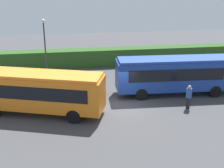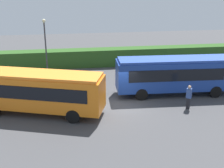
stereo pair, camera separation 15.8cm
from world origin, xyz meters
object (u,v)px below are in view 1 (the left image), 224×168
bus_orange (37,90)px  bus_blue (176,74)px  lamppost (45,41)px  person_center (189,96)px

bus_orange → bus_blue: bearing=-150.2°
bus_orange → bus_blue: bus_blue is taller
bus_blue → bus_orange: bearing=-166.3°
bus_blue → lamppost: 13.29m
person_center → lamppost: lamppost is taller
bus_blue → lamppost: size_ratio=1.82×
bus_blue → person_center: (-0.05, -3.06, -0.83)m
bus_orange → lamppost: bearing=-72.3°
bus_blue → person_center: size_ratio=5.48×
person_center → lamppost: bearing=83.3°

